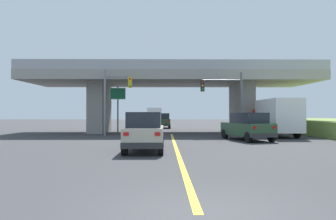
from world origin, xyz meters
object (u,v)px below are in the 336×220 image
suv_lead (145,132)px  suv_crossing (247,126)px  highway_sign (118,99)px  box_truck (275,117)px  sedan_oncoming (163,121)px  traffic_signal_farside (114,94)px  traffic_signal_nearside (227,95)px  semi_truck_distant (155,116)px

suv_lead → suv_crossing: (7.09, 6.62, 0.00)m
suv_lead → highway_sign: size_ratio=1.03×
box_truck → sedan_oncoming: bearing=121.9°
traffic_signal_farside → highway_sign: bearing=92.0°
traffic_signal_farside → traffic_signal_nearside: bearing=-5.6°
suv_crossing → traffic_signal_nearside: traffic_signal_nearside is taller
traffic_signal_nearside → suv_crossing: bearing=-78.5°
box_truck → traffic_signal_farside: size_ratio=1.29×
sedan_oncoming → suv_crossing: bearing=-72.5°
sedan_oncoming → highway_sign: size_ratio=0.97×
traffic_signal_nearside → box_truck: bearing=6.4°
traffic_signal_farside → box_truck: bearing=-2.0°
suv_lead → box_truck: (10.60, 10.77, 0.65)m
box_truck → traffic_signal_farside: (-14.04, 0.49, 2.01)m
box_truck → traffic_signal_nearside: 4.67m
traffic_signal_farside → semi_truck_distant: traffic_signal_farside is taller
semi_truck_distant → traffic_signal_nearside: bearing=-75.3°
suv_lead → semi_truck_distant: semi_truck_distant is taller
suv_lead → box_truck: bearing=45.5°
box_truck → suv_crossing: bearing=-130.2°
suv_lead → semi_truck_distant: bearing=90.9°
box_truck → traffic_signal_farside: 14.19m
suv_crossing → sedan_oncoming: (-6.24, 19.84, -0.00)m
traffic_signal_farside → semi_truck_distant: size_ratio=0.88×
traffic_signal_nearside → semi_truck_distant: size_ratio=0.83×
box_truck → highway_sign: size_ratio=1.62×
sedan_oncoming → box_truck: bearing=-58.1°
suv_lead → sedan_oncoming: (0.85, 26.46, -0.00)m
highway_sign → sedan_oncoming: bearing=69.8°
highway_sign → traffic_signal_farside: bearing=-88.0°
sedan_oncoming → traffic_signal_nearside: (5.50, -16.16, 2.50)m
suv_lead → suv_crossing: bearing=43.0°
suv_crossing → highway_sign: 13.45m
suv_lead → traffic_signal_nearside: traffic_signal_nearside is taller
traffic_signal_nearside → traffic_signal_farside: traffic_signal_farside is taller
suv_lead → sedan_oncoming: size_ratio=1.06×
traffic_signal_nearside → highway_sign: size_ratio=1.19×
box_truck → traffic_signal_nearside: (-4.26, -0.48, 1.85)m
semi_truck_distant → traffic_signal_farside: bearing=-96.5°
box_truck → traffic_signal_nearside: bearing=-173.6°
suv_crossing → sedan_oncoming: same height
sedan_oncoming → traffic_signal_farside: size_ratio=0.77×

